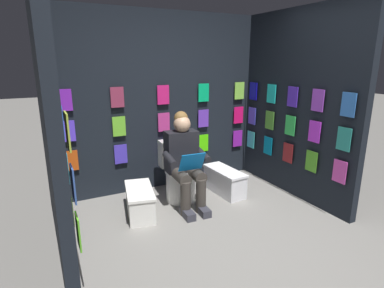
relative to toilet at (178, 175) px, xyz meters
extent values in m
plane|color=gray|center=(0.00, 1.51, -0.33)|extent=(30.00, 30.00, 0.00)
cube|color=black|center=(0.00, -0.55, 0.89)|extent=(2.99, 0.10, 2.44)
cube|color=#CE4912|center=(1.27, -0.46, 0.25)|extent=(0.17, 0.01, 0.26)
cube|color=#4533C2|center=(0.64, -0.46, 0.25)|extent=(0.17, 0.01, 0.26)
cube|color=#C110DC|center=(0.00, -0.46, 0.25)|extent=(0.17, 0.01, 0.26)
cube|color=#4EED0C|center=(-0.63, -0.46, 0.25)|extent=(0.17, 0.01, 0.26)
cube|color=purple|center=(-1.26, -0.46, 0.25)|extent=(0.17, 0.01, 0.26)
cube|color=#5B3BEA|center=(1.27, -0.46, 0.63)|extent=(0.17, 0.01, 0.26)
cube|color=#6DC42F|center=(0.64, -0.46, 0.63)|extent=(0.17, 0.01, 0.26)
cube|color=#BF3383|center=(0.00, -0.46, 0.63)|extent=(0.17, 0.01, 0.26)
cube|color=#6736C3|center=(-0.63, -0.46, 0.63)|extent=(0.17, 0.01, 0.26)
cube|color=#E7115D|center=(-1.26, -0.46, 0.63)|extent=(0.17, 0.01, 0.26)
cube|color=purple|center=(1.27, -0.46, 1.01)|extent=(0.17, 0.01, 0.26)
cube|color=#8D2E4C|center=(0.64, -0.46, 1.01)|extent=(0.17, 0.01, 0.26)
cube|color=#D71C6D|center=(0.00, -0.46, 1.01)|extent=(0.17, 0.01, 0.26)
cube|color=#0BBA6C|center=(-0.63, -0.46, 1.01)|extent=(0.17, 0.01, 0.26)
cube|color=#8BD646|center=(-1.26, -0.46, 1.01)|extent=(0.17, 0.01, 0.26)
cube|color=black|center=(-1.49, 0.51, 0.89)|extent=(0.10, 2.01, 2.44)
cube|color=#41D4CD|center=(-1.41, -0.31, 0.25)|extent=(0.01, 0.17, 0.26)
cube|color=#0983AE|center=(-1.41, 0.10, 0.25)|extent=(0.01, 0.17, 0.26)
cube|color=maroon|center=(-1.41, 0.51, 0.25)|extent=(0.01, 0.17, 0.26)
cube|color=#50A827|center=(-1.41, 0.92, 0.25)|extent=(0.01, 0.17, 0.26)
cube|color=#DC46B4|center=(-1.41, 1.33, 0.25)|extent=(0.01, 0.17, 0.26)
cube|color=#464DE0|center=(-1.41, -0.31, 0.63)|extent=(0.01, 0.17, 0.26)
cube|color=#509B34|center=(-1.41, 0.10, 0.63)|extent=(0.01, 0.17, 0.26)
cube|color=#33CA54|center=(-1.41, 0.51, 0.63)|extent=(0.01, 0.17, 0.26)
cube|color=#C534EC|center=(-1.41, 0.92, 0.63)|extent=(0.01, 0.17, 0.26)
cube|color=teal|center=(-1.41, 1.33, 0.63)|extent=(0.01, 0.17, 0.26)
cube|color=#100BB3|center=(-1.41, -0.31, 1.01)|extent=(0.01, 0.17, 0.26)
cube|color=#1ED5CD|center=(-1.41, 0.10, 1.01)|extent=(0.01, 0.17, 0.26)
cube|color=#4E2AC4|center=(-1.41, 0.51, 1.01)|extent=(0.01, 0.17, 0.26)
cube|color=purple|center=(-1.41, 0.92, 1.01)|extent=(0.01, 0.17, 0.26)
cube|color=blue|center=(-1.41, 1.33, 1.01)|extent=(0.01, 0.17, 0.26)
cube|color=black|center=(1.50, 0.51, 0.89)|extent=(0.10, 2.01, 2.44)
cube|color=#5BC826|center=(1.42, 1.33, 0.25)|extent=(0.01, 0.17, 0.26)
cube|color=#64AF21|center=(1.42, 0.92, 0.25)|extent=(0.01, 0.17, 0.26)
cube|color=#A71A63|center=(1.42, 0.51, 0.25)|extent=(0.01, 0.17, 0.26)
cube|color=green|center=(1.42, 0.10, 0.25)|extent=(0.01, 0.17, 0.26)
cube|color=green|center=(1.42, -0.31, 0.25)|extent=(0.01, 0.17, 0.26)
cube|color=#3558A7|center=(1.42, 1.33, 0.63)|extent=(0.01, 0.17, 0.26)
cube|color=#2AA2BB|center=(1.42, 0.92, 0.63)|extent=(0.01, 0.17, 0.26)
cube|color=#AA5A34|center=(1.42, 0.51, 0.63)|extent=(0.01, 0.17, 0.26)
cube|color=green|center=(1.42, 0.10, 0.63)|extent=(0.01, 0.17, 0.26)
cube|color=#41AFE7|center=(1.42, -0.31, 0.63)|extent=(0.01, 0.17, 0.26)
cube|color=#A7BF3A|center=(1.42, 1.33, 1.01)|extent=(0.01, 0.17, 0.26)
cube|color=blue|center=(1.42, 0.92, 1.01)|extent=(0.01, 0.17, 0.26)
cube|color=#BC1CB2|center=(1.42, 0.51, 1.01)|extent=(0.01, 0.17, 0.26)
cube|color=#CAD831|center=(1.42, 0.10, 1.01)|extent=(0.01, 0.17, 0.26)
cube|color=blue|center=(1.42, -0.31, 1.01)|extent=(0.01, 0.17, 0.26)
cylinder|color=white|center=(0.00, 0.08, -0.13)|extent=(0.38, 0.38, 0.40)
cylinder|color=white|center=(0.00, 0.08, 0.09)|extent=(0.41, 0.41, 0.02)
cube|color=white|center=(-0.01, -0.18, 0.25)|extent=(0.39, 0.20, 0.36)
cylinder|color=white|center=(-0.01, -0.09, 0.25)|extent=(0.39, 0.09, 0.39)
cube|color=black|center=(0.00, 0.11, 0.36)|extent=(0.41, 0.24, 0.52)
sphere|color=tan|center=(0.01, 0.14, 0.71)|extent=(0.21, 0.21, 0.21)
sphere|color=olive|center=(0.00, 0.11, 0.78)|extent=(0.17, 0.17, 0.17)
cylinder|color=#38332D|center=(-0.08, 0.31, 0.11)|extent=(0.17, 0.41, 0.15)
cylinder|color=#38332D|center=(0.12, 0.30, 0.11)|extent=(0.17, 0.41, 0.15)
cylinder|color=#38332D|center=(-0.07, 0.49, -0.11)|extent=(0.12, 0.12, 0.42)
cylinder|color=#38332D|center=(0.13, 0.48, -0.11)|extent=(0.12, 0.12, 0.42)
cube|color=#33333D|center=(-0.07, 0.55, -0.28)|extent=(0.13, 0.27, 0.09)
cube|color=#33333D|center=(0.13, 0.54, -0.28)|extent=(0.13, 0.27, 0.09)
cylinder|color=black|center=(-0.20, 0.30, 0.33)|extent=(0.10, 0.31, 0.13)
cylinder|color=black|center=(0.23, 0.27, 0.33)|extent=(0.10, 0.31, 0.13)
cube|color=blue|center=(0.02, 0.45, 0.32)|extent=(0.31, 0.15, 0.23)
cube|color=white|center=(0.60, 0.21, -0.18)|extent=(0.41, 0.68, 0.30)
cube|color=white|center=(0.60, 0.21, -0.02)|extent=(0.44, 0.71, 0.03)
cube|color=silver|center=(-0.64, 0.13, -0.17)|extent=(0.30, 0.68, 0.31)
cube|color=white|center=(-0.64, 0.13, 0.00)|extent=(0.31, 0.70, 0.03)
camera|label=1|loc=(1.60, 3.54, 1.48)|focal=29.26mm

